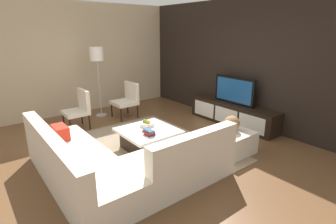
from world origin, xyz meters
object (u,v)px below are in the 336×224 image
object	(u,v)px
television	(234,90)
accent_chair_far	(127,98)
ottoman	(230,141)
sectional_couch	(115,164)
decorative_ball	(232,124)
fruit_bowl	(147,123)
floor_lamp	(97,58)
media_console	(232,114)
accent_chair_near	(79,107)
coffee_table	(148,139)
book_stack	(149,132)

from	to	relation	value
television	accent_chair_far	xyz separation A→B (m)	(-2.00, -1.63, -0.32)
ottoman	sectional_couch	bearing A→B (deg)	-100.63
television	accent_chair_far	size ratio (longest dim) A/B	1.22
accent_chair_far	decorative_ball	world-z (taller)	accent_chair_far
television	fruit_bowl	size ratio (longest dim) A/B	3.79
sectional_couch	fruit_bowl	xyz separation A→B (m)	(-0.80, 1.09, 0.14)
floor_lamp	fruit_bowl	distance (m)	2.45
sectional_couch	decorative_ball	bearing A→B (deg)	79.37
sectional_couch	accent_chair_far	world-z (taller)	accent_chair_far
media_console	accent_chair_far	bearing A→B (deg)	-140.78
accent_chair_near	decorative_ball	size ratio (longest dim) A/B	3.09
television	decorative_ball	bearing A→B (deg)	-52.79
floor_lamp	decorative_ball	world-z (taller)	floor_lamp
television	sectional_couch	distance (m)	3.37
floor_lamp	ottoman	distance (m)	3.75
television	floor_lamp	bearing A→B (deg)	-139.34
sectional_couch	accent_chair_near	bearing A→B (deg)	170.62
coffee_table	book_stack	size ratio (longest dim) A/B	4.40
sectional_couch	ottoman	distance (m)	2.12
fruit_bowl	coffee_table	bearing A→B (deg)	-28.61
television	book_stack	world-z (taller)	television
ottoman	floor_lamp	bearing A→B (deg)	-164.64
accent_chair_near	book_stack	xyz separation A→B (m)	(2.06, 0.46, -0.06)
television	floor_lamp	distance (m)	3.35
sectional_couch	accent_chair_near	size ratio (longest dim) A/B	2.87
accent_chair_near	book_stack	bearing A→B (deg)	14.44
media_console	book_stack	bearing A→B (deg)	-87.21
accent_chair_far	decorative_ball	xyz separation A→B (m)	(2.91, 0.43, 0.05)
coffee_table	decorative_ball	size ratio (longest dim) A/B	3.43
sectional_couch	book_stack	world-z (taller)	sectional_couch
coffee_table	accent_chair_far	xyz separation A→B (m)	(-1.90, 0.67, 0.29)
coffee_table	ottoman	xyz separation A→B (m)	(1.01, 1.09, -0.00)
sectional_couch	decorative_ball	xyz separation A→B (m)	(0.39, 2.08, 0.26)
sectional_couch	decorative_ball	distance (m)	2.13
media_console	ottoman	distance (m)	1.51
television	book_stack	bearing A→B (deg)	-87.21
television	floor_lamp	xyz separation A→B (m)	(-2.49, -2.14, 0.66)
coffee_table	floor_lamp	distance (m)	2.71
ottoman	book_stack	world-z (taller)	book_stack
accent_chair_far	book_stack	size ratio (longest dim) A/B	3.96
floor_lamp	sectional_couch	bearing A→B (deg)	-20.82
accent_chair_far	book_stack	bearing A→B (deg)	-21.49
ottoman	accent_chair_far	xyz separation A→B (m)	(-2.91, -0.43, 0.29)
fruit_bowl	decorative_ball	distance (m)	1.56
sectional_couch	coffee_table	distance (m)	1.17
television	coffee_table	distance (m)	2.38
accent_chair_near	floor_lamp	xyz separation A→B (m)	(-0.55, 0.74, 0.97)
accent_chair_near	accent_chair_far	xyz separation A→B (m)	(-0.05, 1.25, -0.00)
sectional_couch	floor_lamp	distance (m)	3.43
television	sectional_couch	bearing A→B (deg)	-80.94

